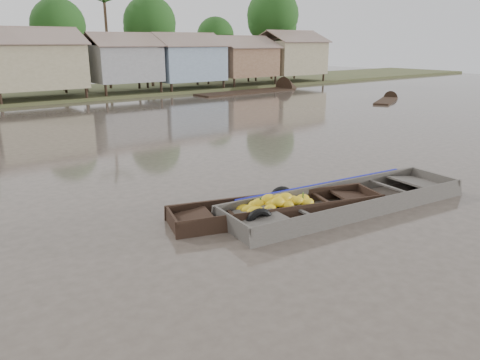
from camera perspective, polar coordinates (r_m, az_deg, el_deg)
ground at (r=11.44m, az=3.44°, el=-5.80°), size 120.00×120.00×0.00m
riverbank at (r=41.08m, az=-24.09°, el=13.39°), size 120.00×12.47×10.22m
banana_boat at (r=12.17m, az=4.36°, el=-3.57°), size 5.88×3.00×0.79m
viewer_boat at (r=13.08m, az=12.84°, el=-3.01°), size 7.52×2.77×0.59m
distant_boats at (r=36.03m, az=-11.21°, el=9.23°), size 46.89×15.82×0.35m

